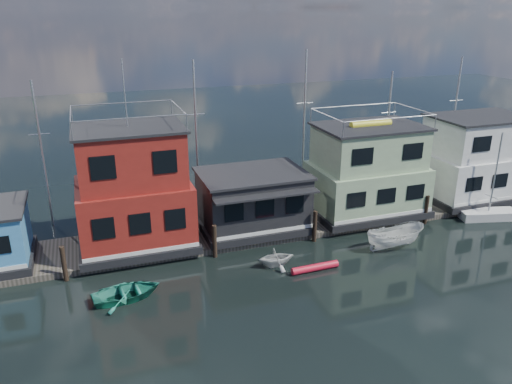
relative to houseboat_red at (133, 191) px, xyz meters
name	(u,v)px	position (x,y,z in m)	size (l,w,h in m)	color
ground	(339,326)	(8.50, -12.00, -4.10)	(160.00, 160.00, 0.00)	black
dock	(259,228)	(8.50, 0.00, -3.90)	(48.00, 5.00, 0.40)	#595147
houseboat_red	(133,191)	(0.00, 0.00, 0.00)	(7.40, 5.90, 11.86)	black
houseboat_dark	(253,200)	(8.00, -0.02, -1.69)	(7.40, 6.10, 4.06)	black
houseboat_green	(367,172)	(17.00, 0.00, -0.55)	(8.40, 5.90, 7.03)	black
houseboat_white	(476,159)	(27.00, 0.00, -0.57)	(8.40, 5.90, 6.66)	black
pilings	(269,233)	(8.17, -2.80, -3.00)	(42.28, 0.28, 2.20)	#2D2116
background_masts	(290,131)	(13.26, 6.00, 1.45)	(36.40, 0.16, 12.00)	silver
red_kayak	(315,267)	(9.77, -6.55, -3.88)	(0.45, 0.45, 3.04)	red
day_sailer	(488,214)	(25.60, -3.60, -3.70)	(4.44, 2.39, 6.66)	silver
dinghy_white	(276,257)	(7.74, -5.23, -3.50)	(1.99, 2.30, 1.21)	silver
motorboat	(395,237)	(16.05, -5.50, -3.30)	(1.56, 4.13, 1.60)	white
dinghy_teal	(127,292)	(-1.30, -5.96, -3.72)	(2.66, 3.73, 0.77)	#258A71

